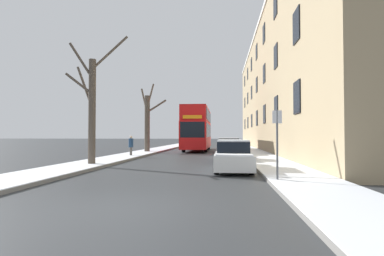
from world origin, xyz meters
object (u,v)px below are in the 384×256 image
object	(u,v)px
bare_tree_left_1	(148,120)
parked_car_1	(230,152)
parked_car_2	(229,148)
parked_car_3	(227,146)
double_decker_bus	(197,127)
bare_tree_left_0	(92,105)
street_sign_post	(277,141)
pedestrian_left_sidewalk	(131,145)
parked_car_0	(233,157)

from	to	relation	value
bare_tree_left_1	parked_car_1	distance (m)	12.11
parked_car_2	parked_car_3	distance (m)	6.26
bare_tree_left_1	parked_car_2	world-z (taller)	bare_tree_left_1
double_decker_bus	parked_car_1	distance (m)	14.23
bare_tree_left_0	parked_car_2	distance (m)	11.95
bare_tree_left_0	parked_car_1	world-z (taller)	bare_tree_left_0
bare_tree_left_1	parked_car_2	bearing A→B (deg)	-26.54
parked_car_1	street_sign_post	bearing A→B (deg)	-81.06
bare_tree_left_0	pedestrian_left_sidewalk	size ratio (longest dim) A/B	4.39
parked_car_3	pedestrian_left_sidewalk	size ratio (longest dim) A/B	2.48
parked_car_0	parked_car_2	xyz separation A→B (m)	(0.00, 10.28, 0.02)
bare_tree_left_0	parked_car_1	distance (m)	8.80
pedestrian_left_sidewalk	parked_car_2	bearing A→B (deg)	90.36
bare_tree_left_1	street_sign_post	bearing A→B (deg)	-63.00
street_sign_post	parked_car_1	bearing A→B (deg)	98.94
bare_tree_left_0	pedestrian_left_sidewalk	world-z (taller)	bare_tree_left_0
bare_tree_left_0	street_sign_post	bearing A→B (deg)	-29.48
parked_car_1	street_sign_post	distance (m)	8.90
bare_tree_left_0	parked_car_2	size ratio (longest dim) A/B	1.73
pedestrian_left_sidewalk	street_sign_post	size ratio (longest dim) A/B	0.65
bare_tree_left_0	double_decker_bus	xyz separation A→B (m)	(4.26, 17.44, -0.68)
parked_car_1	pedestrian_left_sidewalk	distance (m)	8.09
street_sign_post	double_decker_bus	bearing A→B (deg)	101.66
pedestrian_left_sidewalk	street_sign_post	bearing A→B (deg)	21.50
parked_car_0	parked_car_3	distance (m)	16.54
bare_tree_left_0	bare_tree_left_1	bearing A→B (deg)	90.73
bare_tree_left_1	double_decker_bus	bearing A→B (deg)	46.61
bare_tree_left_0	parked_car_0	bearing A→B (deg)	-10.30
pedestrian_left_sidewalk	parked_car_1	bearing A→B (deg)	52.21
double_decker_bus	parked_car_1	world-z (taller)	double_decker_bus
bare_tree_left_0	double_decker_bus	distance (m)	17.97
parked_car_1	parked_car_2	world-z (taller)	parked_car_2
double_decker_bus	parked_car_1	bearing A→B (deg)	-76.63
bare_tree_left_1	parked_car_0	bearing A→B (deg)	-61.44
parked_car_1	bare_tree_left_1	bearing A→B (deg)	130.41
bare_tree_left_0	parked_car_0	xyz separation A→B (m)	(7.52, -1.37, -2.62)
bare_tree_left_0	parked_car_2	xyz separation A→B (m)	(7.52, 8.91, -2.60)
double_decker_bus	bare_tree_left_1	bearing A→B (deg)	-133.39
bare_tree_left_0	parked_car_1	size ratio (longest dim) A/B	1.76
parked_car_3	pedestrian_left_sidewalk	distance (m)	11.20
double_decker_bus	pedestrian_left_sidewalk	distance (m)	11.53
bare_tree_left_1	double_decker_bus	size ratio (longest dim) A/B	0.63
bare_tree_left_0	street_sign_post	size ratio (longest dim) A/B	2.85
double_decker_bus	parked_car_0	world-z (taller)	double_decker_bus
parked_car_3	bare_tree_left_1	bearing A→B (deg)	-162.51
bare_tree_left_1	double_decker_bus	xyz separation A→B (m)	(4.43, 4.68, -0.53)
pedestrian_left_sidewalk	bare_tree_left_1	bearing A→B (deg)	166.90
parked_car_1	parked_car_3	distance (m)	11.45
parked_car_0	double_decker_bus	bearing A→B (deg)	99.83
parked_car_1	street_sign_post	world-z (taller)	street_sign_post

